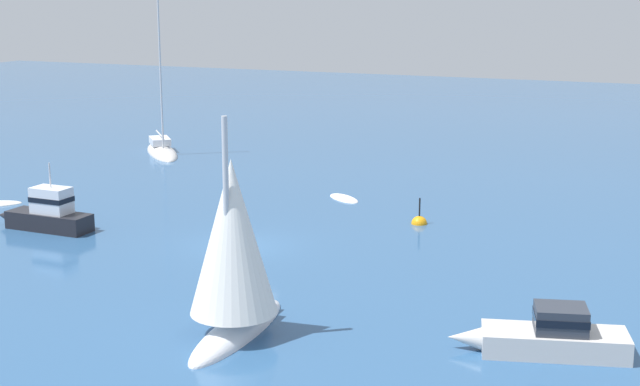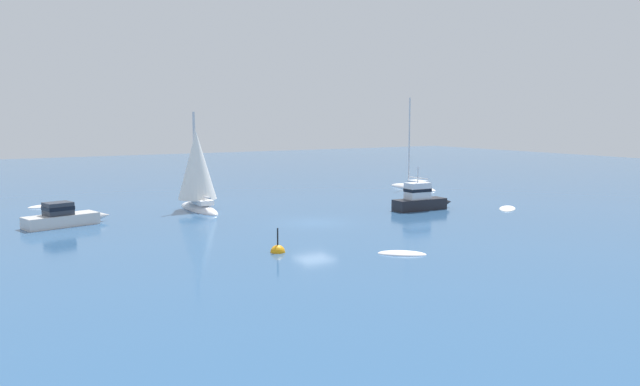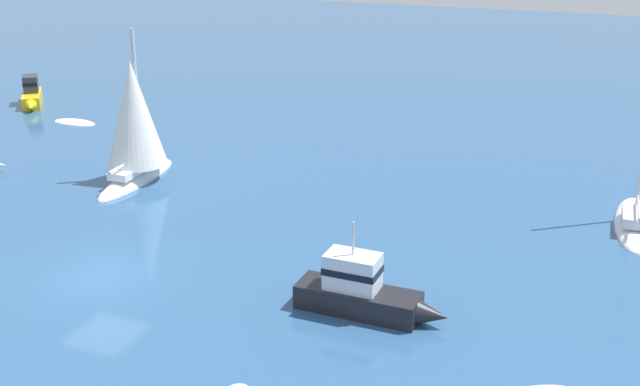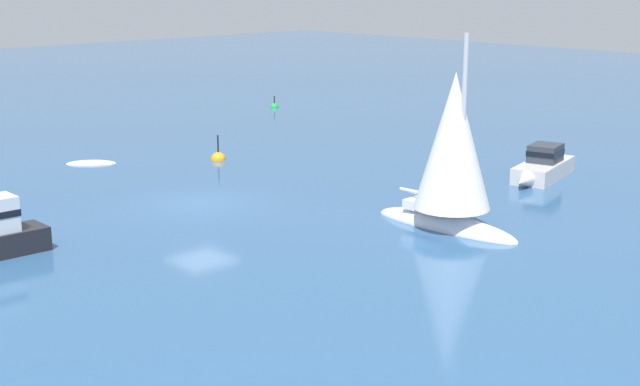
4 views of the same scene
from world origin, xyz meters
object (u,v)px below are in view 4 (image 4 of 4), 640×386
object	(u,v)px
sailboat	(452,158)
motor_cruiser	(542,166)
mooring_buoy	(218,159)
channel_buoy	(274,107)
tender_1	(91,164)

from	to	relation	value
sailboat	motor_cruiser	distance (m)	10.43
motor_cruiser	mooring_buoy	world-z (taller)	motor_cruiser
channel_buoy	mooring_buoy	world-z (taller)	mooring_buoy
motor_cruiser	channel_buoy	bearing A→B (deg)	-117.09
tender_1	motor_cruiser	world-z (taller)	motor_cruiser
sailboat	tender_1	distance (m)	20.69
tender_1	sailboat	bearing A→B (deg)	-39.69
motor_cruiser	channel_buoy	xyz separation A→B (m)	(-26.14, 5.81, -0.58)
sailboat	mooring_buoy	distance (m)	16.80
motor_cruiser	sailboat	bearing A→B (deg)	-1.15
channel_buoy	mooring_buoy	bearing A→B (deg)	-49.83
sailboat	mooring_buoy	xyz separation A→B (m)	(-16.50, 1.51, -2.74)
sailboat	mooring_buoy	bearing A→B (deg)	172.77
channel_buoy	sailboat	bearing A→B (deg)	-28.90
sailboat	channel_buoy	xyz separation A→B (m)	(-28.51, 15.74, -2.74)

